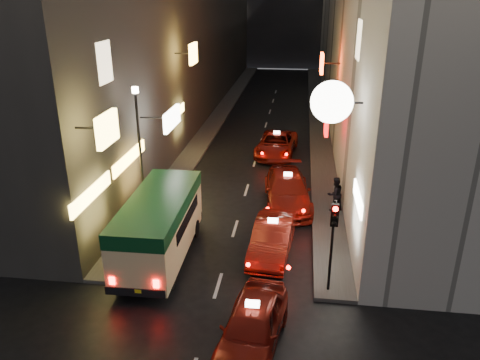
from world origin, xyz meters
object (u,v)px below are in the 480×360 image
at_px(lamp_post, 140,147).
at_px(minibus, 159,221).
at_px(traffic_light, 333,228).
at_px(taxi_near, 252,323).

bearing_deg(lamp_post, minibus, -61.22).
bearing_deg(minibus, traffic_light, -13.75).
xyz_separation_m(minibus, taxi_near, (4.18, -4.56, -0.84)).
height_order(taxi_near, traffic_light, traffic_light).
distance_m(traffic_light, lamp_post, 9.42).
bearing_deg(taxi_near, minibus, 132.47).
xyz_separation_m(minibus, lamp_post, (-1.60, 2.91, 2.03)).
xyz_separation_m(traffic_light, lamp_post, (-8.20, 4.53, 1.04)).
distance_m(taxi_near, lamp_post, 9.88).
relative_size(minibus, taxi_near, 1.11).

